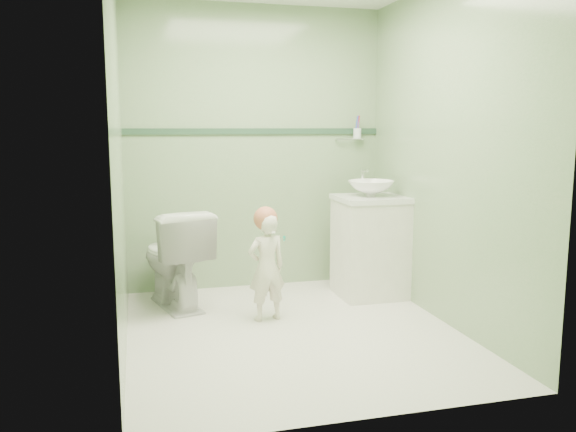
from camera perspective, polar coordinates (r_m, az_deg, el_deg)
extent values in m
plane|color=silver|center=(4.07, 0.54, -11.25)|extent=(2.50, 2.50, 0.00)
cube|color=#85A978|center=(5.04, -3.17, 6.55)|extent=(2.20, 0.04, 2.40)
cube|color=#85A978|center=(2.64, 7.70, 4.58)|extent=(2.20, 0.04, 2.40)
cube|color=#85A978|center=(3.70, -16.21, 5.46)|extent=(0.04, 2.50, 2.40)
cube|color=#85A978|center=(4.25, 15.12, 5.88)|extent=(0.04, 2.50, 2.40)
cube|color=#284833|center=(5.03, -3.16, 8.26)|extent=(2.20, 0.02, 0.05)
cube|color=silver|center=(4.86, 7.99, -3.11)|extent=(0.52, 0.50, 0.80)
cube|color=white|center=(4.79, 8.09, 1.69)|extent=(0.54, 0.52, 0.04)
imported|color=white|center=(4.78, 8.11, 2.69)|extent=(0.37, 0.37, 0.13)
cylinder|color=silver|center=(4.96, 7.23, 3.57)|extent=(0.03, 0.03, 0.18)
cylinder|color=silver|center=(4.91, 7.47, 4.45)|extent=(0.02, 0.12, 0.02)
cylinder|color=silver|center=(5.23, 6.07, 7.47)|extent=(0.26, 0.02, 0.02)
cylinder|color=silver|center=(5.23, 6.78, 8.01)|extent=(0.07, 0.07, 0.09)
cylinder|color=#764BC2|center=(5.21, 6.87, 8.77)|extent=(0.01, 0.01, 0.17)
cylinder|color=red|center=(5.23, 6.85, 8.77)|extent=(0.01, 0.01, 0.17)
cylinder|color=red|center=(5.22, 6.88, 8.77)|extent=(0.01, 0.01, 0.17)
cylinder|color=blue|center=(5.21, 6.68, 8.77)|extent=(0.01, 0.01, 0.17)
imported|color=white|center=(4.61, -11.04, -4.03)|extent=(0.62, 0.84, 0.77)
imported|color=beige|center=(4.21, -2.10, -5.05)|extent=(0.31, 0.24, 0.78)
sphere|color=#C56D4C|center=(4.16, -2.21, -0.24)|extent=(0.17, 0.17, 0.17)
cylinder|color=#109473|center=(4.07, -0.36, -2.21)|extent=(0.05, 0.14, 0.06)
cube|color=white|center=(4.09, -1.42, -1.61)|extent=(0.03, 0.03, 0.02)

